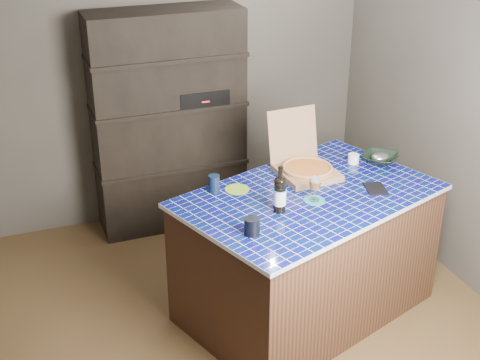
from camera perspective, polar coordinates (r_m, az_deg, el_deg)
name	(u,v)px	position (r m, az deg, el deg)	size (l,w,h in m)	color
room	(234,153)	(3.93, -0.51, 2.29)	(3.50, 3.50, 3.50)	#4E3D21
shelving_unit	(169,122)	(5.42, -6.06, 4.97)	(1.20, 0.41, 1.80)	black
kitchen_island	(306,253)	(4.49, 5.68, -6.22)	(1.87, 1.51, 0.89)	#4F321F
pizza_box	(305,167)	(4.51, 5.61, 1.14)	(0.39, 0.47, 0.40)	#92734B
mead_bottle	(280,194)	(4.00, 3.42, -1.20)	(0.08, 0.08, 0.30)	black
teal_trivet	(314,200)	(4.19, 6.34, -1.74)	(0.14, 0.14, 0.01)	teal
wine_glass	(315,184)	(4.14, 6.42, -0.31)	(0.07, 0.07, 0.17)	white
tumbler	(252,226)	(3.79, 1.03, -3.97)	(0.09, 0.09, 0.10)	black
dvd_case	(376,189)	(4.39, 11.49, -0.73)	(0.12, 0.17, 0.01)	black
bowl	(380,158)	(4.78, 11.87, 1.81)	(0.24, 0.24, 0.06)	black
foil_contents	(380,157)	(4.78, 11.88, 1.93)	(0.13, 0.11, 0.06)	#B7BAC3
white_jar	(353,159)	(4.74, 9.66, 1.80)	(0.08, 0.08, 0.07)	white
navy_cup	(214,184)	(4.26, -2.22, -0.31)	(0.07, 0.07, 0.11)	black
green_trivet	(237,189)	(4.31, -0.25, -0.79)	(0.16, 0.16, 0.01)	#7EAE25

